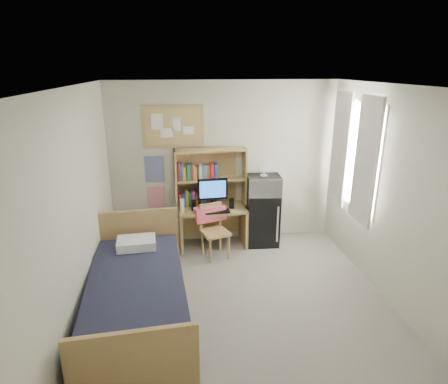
{
  "coord_description": "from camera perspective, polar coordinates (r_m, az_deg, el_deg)",
  "views": [
    {
      "loc": [
        -0.74,
        -3.71,
        2.79
      ],
      "look_at": [
        -0.11,
        1.2,
        1.12
      ],
      "focal_mm": 30.0,
      "sensor_mm": 36.0,
      "label": 1
    }
  ],
  "objects": [
    {
      "name": "poster_japan",
      "position": [
        6.14,
        -10.3,
        -0.79
      ],
      "size": [
        0.28,
        0.01,
        0.36
      ],
      "primitive_type": "cube",
      "color": "#D32547",
      "rests_on": "wall_back"
    },
    {
      "name": "curtain_right",
      "position": [
        5.97,
        17.27,
        6.28
      ],
      "size": [
        0.04,
        0.55,
        1.7
      ],
      "primitive_type": "cube",
      "color": "silver",
      "rests_on": "wall_right"
    },
    {
      "name": "bulletin_board",
      "position": [
        5.85,
        -7.78,
        9.9
      ],
      "size": [
        0.94,
        0.03,
        0.64
      ],
      "primitive_type": "cube",
      "color": "tan",
      "rests_on": "wall_back"
    },
    {
      "name": "mini_fridge",
      "position": [
        6.16,
        5.83,
        -4.01
      ],
      "size": [
        0.53,
        0.53,
        0.86
      ],
      "primitive_type": "cube",
      "rotation": [
        0.0,
        0.0,
        -0.05
      ],
      "color": "black",
      "rests_on": "floor"
    },
    {
      "name": "pillow",
      "position": [
        4.95,
        -13.19,
        -7.58
      ],
      "size": [
        0.51,
        0.37,
        0.12
      ],
      "primitive_type": "cube",
      "rotation": [
        0.0,
        0.0,
        0.07
      ],
      "color": "white",
      "rests_on": "bed"
    },
    {
      "name": "desk",
      "position": [
        6.05,
        -1.78,
        -5.37
      ],
      "size": [
        1.09,
        0.59,
        0.66
      ],
      "primitive_type": "cube",
      "rotation": [
        0.0,
        0.0,
        0.05
      ],
      "color": "tan",
      "rests_on": "floor"
    },
    {
      "name": "bed",
      "position": [
        4.47,
        -13.06,
        -15.85
      ],
      "size": [
        1.22,
        2.21,
        0.59
      ],
      "primitive_type": "cube",
      "rotation": [
        0.0,
        0.0,
        0.07
      ],
      "color": "black",
      "rests_on": "floor"
    },
    {
      "name": "wall_left",
      "position": [
        4.13,
        -21.73,
        -3.9
      ],
      "size": [
        0.04,
        4.2,
        2.6
      ],
      "primitive_type": "cube",
      "color": "beige",
      "rests_on": "floor"
    },
    {
      "name": "hutch",
      "position": [
        5.92,
        -2.07,
        2.23
      ],
      "size": [
        1.14,
        0.35,
        0.92
      ],
      "primitive_type": "cube",
      "rotation": [
        0.0,
        0.0,
        0.05
      ],
      "color": "tan",
      "rests_on": "desk"
    },
    {
      "name": "speaker_left",
      "position": [
        5.81,
        -4.66,
        -2.08
      ],
      "size": [
        0.07,
        0.07,
        0.16
      ],
      "primitive_type": "cube",
      "rotation": [
        0.0,
        0.0,
        0.05
      ],
      "color": "black",
      "rests_on": "desk"
    },
    {
      "name": "keyboard",
      "position": [
        5.74,
        -1.51,
        -3.04
      ],
      "size": [
        0.48,
        0.18,
        0.02
      ],
      "primitive_type": "cube",
      "rotation": [
        0.0,
        0.0,
        0.05
      ],
      "color": "black",
      "rests_on": "desk"
    },
    {
      "name": "water_bottle",
      "position": [
        5.75,
        -6.41,
        -2.08
      ],
      "size": [
        0.07,
        0.07,
        0.22
      ],
      "primitive_type": "cylinder",
      "rotation": [
        0.0,
        0.0,
        0.05
      ],
      "color": "white",
      "rests_on": "desk"
    },
    {
      "name": "wall_right",
      "position": [
        4.73,
        25.62,
        -1.63
      ],
      "size": [
        0.04,
        4.2,
        2.6
      ],
      "primitive_type": "cube",
      "color": "beige",
      "rests_on": "floor"
    },
    {
      "name": "poster_wave",
      "position": [
        6.01,
        -10.56,
        3.44
      ],
      "size": [
        0.3,
        0.01,
        0.42
      ],
      "primitive_type": "cube",
      "color": "navy",
      "rests_on": "wall_back"
    },
    {
      "name": "window_unit",
      "position": [
        5.63,
        19.19,
        5.37
      ],
      "size": [
        0.1,
        1.4,
        1.7
      ],
      "primitive_type": "cube",
      "color": "white",
      "rests_on": "wall_right"
    },
    {
      "name": "desk_fan",
      "position": [
        5.87,
        6.14,
        3.79
      ],
      "size": [
        0.24,
        0.24,
        0.28
      ],
      "primitive_type": "cylinder",
      "rotation": [
        0.0,
        0.0,
        -0.05
      ],
      "color": "white",
      "rests_on": "microwave"
    },
    {
      "name": "monitor",
      "position": [
        5.78,
        -1.75,
        -0.37
      ],
      "size": [
        0.46,
        0.06,
        0.49
      ],
      "primitive_type": "cube",
      "rotation": [
        0.0,
        0.0,
        0.05
      ],
      "color": "black",
      "rests_on": "desk"
    },
    {
      "name": "ceiling",
      "position": [
        3.78,
        4.09,
        15.71
      ],
      "size": [
        3.6,
        4.2,
        0.02
      ],
      "primitive_type": "cube",
      "color": "white",
      "rests_on": "wall_back"
    },
    {
      "name": "floor",
      "position": [
        4.7,
        3.33,
        -17.96
      ],
      "size": [
        3.6,
        4.2,
        0.02
      ],
      "primitive_type": "cube",
      "color": "gray",
      "rests_on": "ground"
    },
    {
      "name": "hoodie",
      "position": [
        5.76,
        -2.19,
        -3.32
      ],
      "size": [
        0.51,
        0.3,
        0.23
      ],
      "primitive_type": "cube",
      "rotation": [
        0.0,
        0.0,
        0.32
      ],
      "color": "#E25664",
      "rests_on": "desk_chair"
    },
    {
      "name": "microwave",
      "position": [
        5.95,
        6.04,
        1.08
      ],
      "size": [
        0.54,
        0.42,
        0.3
      ],
      "primitive_type": "cube",
      "rotation": [
        0.0,
        0.0,
        -0.05
      ],
      "color": "silver",
      "rests_on": "mini_fridge"
    },
    {
      "name": "desk_chair",
      "position": [
        5.68,
        -1.35,
        -6.12
      ],
      "size": [
        0.52,
        0.52,
        0.82
      ],
      "primitive_type": "cube",
      "rotation": [
        0.0,
        0.0,
        0.32
      ],
      "color": "tan",
      "rests_on": "floor"
    },
    {
      "name": "wall_back",
      "position": [
        6.04,
        -0.08,
        4.33
      ],
      "size": [
        3.6,
        0.04,
        2.6
      ],
      "primitive_type": "cube",
      "color": "beige",
      "rests_on": "floor"
    },
    {
      "name": "speaker_right",
      "position": [
        5.89,
        1.16,
        -1.74
      ],
      "size": [
        0.07,
        0.07,
        0.16
      ],
      "primitive_type": "cube",
      "rotation": [
        0.0,
        0.0,
        0.05
      ],
      "color": "black",
      "rests_on": "desk"
    },
    {
      "name": "wall_front",
      "position": [
        2.31,
        14.28,
        -22.18
      ],
      "size": [
        3.6,
        0.04,
        2.6
      ],
      "primitive_type": "cube",
      "color": "beige",
      "rests_on": "floor"
    },
    {
      "name": "curtain_left",
      "position": [
        5.27,
        20.78,
        4.35
      ],
      "size": [
        0.04,
        0.55,
        1.7
      ],
      "primitive_type": "cube",
      "color": "silver",
      "rests_on": "wall_right"
    }
  ]
}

